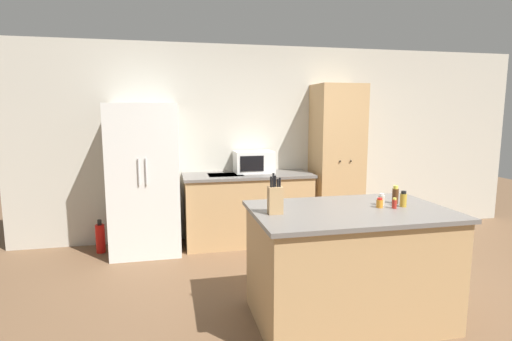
{
  "coord_description": "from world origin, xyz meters",
  "views": [
    {
      "loc": [
        -1.59,
        -3.04,
        1.72
      ],
      "look_at": [
        -0.6,
        1.4,
        1.05
      ],
      "focal_mm": 28.0,
      "sensor_mm": 36.0,
      "label": 1
    }
  ],
  "objects": [
    {
      "name": "back_counter",
      "position": [
        -0.58,
        1.99,
        0.46
      ],
      "size": [
        1.67,
        0.66,
        0.92
      ],
      "color": "tan",
      "rests_on": "ground_plane"
    },
    {
      "name": "wall_back",
      "position": [
        0.0,
        2.33,
        1.3
      ],
      "size": [
        7.2,
        0.06,
        2.6
      ],
      "color": "beige",
      "rests_on": "ground_plane"
    },
    {
      "name": "spice_bottle_green_herb",
      "position": [
        0.1,
        -0.14,
        0.98
      ],
      "size": [
        0.05,
        0.05,
        0.08
      ],
      "color": "orange",
      "rests_on": "kitchen_island"
    },
    {
      "name": "kitchen_island",
      "position": [
        -0.16,
        -0.13,
        0.47
      ],
      "size": [
        1.59,
        1.01,
        0.94
      ],
      "color": "tan",
      "rests_on": "ground_plane"
    },
    {
      "name": "spice_bottle_amber_oil",
      "position": [
        0.31,
        -0.03,
        1.01
      ],
      "size": [
        0.05,
        0.05,
        0.16
      ],
      "color": "#563319",
      "rests_on": "kitchen_island"
    },
    {
      "name": "microwave",
      "position": [
        -0.47,
        2.1,
        1.06
      ],
      "size": [
        0.51,
        0.36,
        0.28
      ],
      "color": "white",
      "rests_on": "back_counter"
    },
    {
      "name": "ground_plane",
      "position": [
        0.0,
        0.0,
        0.0
      ],
      "size": [
        14.0,
        14.0,
        0.0
      ],
      "primitive_type": "plane",
      "color": "brown"
    },
    {
      "name": "refrigerator",
      "position": [
        -1.87,
        1.94,
        0.91
      ],
      "size": [
        0.82,
        0.75,
        1.82
      ],
      "color": "white",
      "rests_on": "ground_plane"
    },
    {
      "name": "spice_bottle_tall_dark",
      "position": [
        0.31,
        -0.15,
        1.0
      ],
      "size": [
        0.05,
        0.05,
        0.13
      ],
      "color": "gold",
      "rests_on": "kitchen_island"
    },
    {
      "name": "fire_extinguisher",
      "position": [
        -2.43,
        2.0,
        0.18
      ],
      "size": [
        0.11,
        0.11,
        0.41
      ],
      "color": "red",
      "rests_on": "ground_plane"
    },
    {
      "name": "pantry_cabinet",
      "position": [
        0.67,
        2.03,
        1.04
      ],
      "size": [
        0.63,
        0.57,
        2.09
      ],
      "color": "tan",
      "rests_on": "ground_plane"
    },
    {
      "name": "spice_bottle_pale_salt",
      "position": [
        0.2,
        -0.19,
        0.98
      ],
      "size": [
        0.04,
        0.04,
        0.09
      ],
      "color": "#B2281E",
      "rests_on": "kitchen_island"
    },
    {
      "name": "spice_bottle_short_red",
      "position": [
        0.16,
        -0.06,
        0.99
      ],
      "size": [
        0.05,
        0.05,
        0.1
      ],
      "color": "beige",
      "rests_on": "kitchen_island"
    },
    {
      "name": "knife_block",
      "position": [
        -0.79,
        -0.15,
        1.05
      ],
      "size": [
        0.11,
        0.08,
        0.32
      ],
      "color": "tan",
      "rests_on": "kitchen_island"
    }
  ]
}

